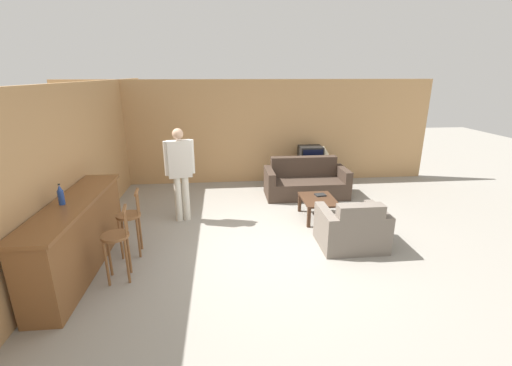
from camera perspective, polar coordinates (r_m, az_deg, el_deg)
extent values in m
plane|color=gray|center=(5.74, 2.22, -10.69)|extent=(24.00, 24.00, 0.00)
cube|color=tan|center=(8.83, -0.96, 8.47)|extent=(9.40, 0.08, 2.60)
cube|color=tan|center=(6.94, -26.04, 4.04)|extent=(0.08, 8.69, 2.60)
cube|color=brown|center=(5.55, -27.49, -8.08)|extent=(0.47, 2.54, 1.01)
cube|color=brown|center=(5.35, -28.29, -2.94)|extent=(0.55, 2.60, 0.05)
cylinder|color=brown|center=(5.00, -22.44, -8.15)|extent=(0.42, 0.42, 0.04)
cylinder|color=brown|center=(5.29, -23.24, -10.97)|extent=(0.04, 0.04, 0.64)
cylinder|color=brown|center=(5.06, -23.62, -12.34)|extent=(0.04, 0.04, 0.64)
cylinder|color=brown|center=(5.25, -20.42, -10.82)|extent=(0.04, 0.04, 0.64)
cylinder|color=brown|center=(5.03, -20.66, -12.20)|extent=(0.04, 0.04, 0.64)
cylinder|color=brown|center=(5.01, -20.77, -5.60)|extent=(0.02, 0.02, 0.33)
cylinder|color=brown|center=(4.94, -20.85, -5.93)|extent=(0.02, 0.02, 0.33)
cylinder|color=brown|center=(4.87, -20.92, -6.27)|extent=(0.02, 0.02, 0.33)
cylinder|color=brown|center=(4.81, -21.00, -6.62)|extent=(0.02, 0.02, 0.33)
cube|color=brown|center=(4.84, -21.12, -4.13)|extent=(0.09, 0.31, 0.04)
cylinder|color=brown|center=(5.62, -20.51, -5.07)|extent=(0.41, 0.41, 0.04)
cylinder|color=brown|center=(5.89, -21.24, -7.72)|extent=(0.04, 0.04, 0.64)
cylinder|color=brown|center=(5.66, -21.60, -8.83)|extent=(0.04, 0.04, 0.64)
cylinder|color=brown|center=(5.85, -18.73, -7.61)|extent=(0.04, 0.04, 0.64)
cylinder|color=brown|center=(5.62, -18.99, -8.72)|extent=(0.04, 0.04, 0.64)
cylinder|color=brown|center=(5.63, -19.00, -2.82)|extent=(0.02, 0.02, 0.33)
cylinder|color=brown|center=(5.56, -19.08, -3.08)|extent=(0.02, 0.02, 0.33)
cylinder|color=brown|center=(5.49, -19.15, -3.35)|extent=(0.02, 0.02, 0.33)
cylinder|color=brown|center=(5.42, -19.23, -3.63)|extent=(0.02, 0.02, 0.33)
cube|color=brown|center=(5.47, -19.31, -1.44)|extent=(0.07, 0.31, 0.04)
cube|color=#423328|center=(8.03, 8.32, -0.80)|extent=(1.56, 0.88, 0.39)
cube|color=#423328|center=(8.21, 7.92, 2.78)|extent=(1.56, 0.22, 0.47)
cube|color=#423328|center=(7.83, 2.25, -0.11)|extent=(0.16, 0.88, 0.65)
cube|color=#423328|center=(8.24, 14.18, 0.25)|extent=(0.16, 0.88, 0.65)
cube|color=#70665B|center=(5.93, 15.47, -8.25)|extent=(0.72, 0.83, 0.39)
cube|color=#70665B|center=(5.50, 16.94, -5.68)|extent=(0.72, 0.22, 0.45)
cube|color=#70665B|center=(6.05, 19.48, -6.84)|extent=(0.16, 0.83, 0.64)
cube|color=#70665B|center=(5.74, 11.45, -7.48)|extent=(0.16, 0.83, 0.64)
cube|color=#472D1E|center=(6.77, 10.36, -2.70)|extent=(0.64, 0.85, 0.04)
cube|color=#472D1E|center=(6.44, 8.79, -5.73)|extent=(0.06, 0.06, 0.38)
cube|color=#472D1E|center=(6.59, 13.50, -5.44)|extent=(0.06, 0.06, 0.38)
cube|color=#472D1E|center=(7.13, 7.29, -3.27)|extent=(0.06, 0.06, 0.38)
cube|color=#472D1E|center=(7.27, 11.57, -3.07)|extent=(0.06, 0.06, 0.38)
cube|color=black|center=(8.92, 8.90, 1.50)|extent=(0.99, 0.53, 0.52)
cube|color=black|center=(8.80, 9.06, 4.59)|extent=(0.57, 0.48, 0.47)
cube|color=black|center=(8.57, 9.46, 4.21)|extent=(0.50, 0.01, 0.40)
cylinder|color=#234293|center=(5.25, -29.71, -2.14)|extent=(0.08, 0.08, 0.19)
cone|color=#234293|center=(5.21, -29.94, -0.72)|extent=(0.07, 0.07, 0.08)
cylinder|color=black|center=(5.20, -30.03, -0.20)|extent=(0.03, 0.03, 0.02)
cube|color=black|center=(6.93, 10.66, -1.95)|extent=(0.22, 0.19, 0.03)
cylinder|color=brown|center=(8.94, 11.06, 3.23)|extent=(0.16, 0.16, 0.02)
cylinder|color=brown|center=(8.91, 11.11, 4.04)|extent=(0.03, 0.03, 0.23)
cone|color=beige|center=(8.86, 11.19, 5.43)|extent=(0.29, 0.29, 0.21)
cylinder|color=silver|center=(6.73, -11.57, -2.51)|extent=(0.13, 0.13, 0.88)
cylinder|color=silver|center=(6.72, -12.83, -2.65)|extent=(0.13, 0.13, 0.88)
cube|color=beige|center=(6.50, -12.65, 3.93)|extent=(0.45, 0.26, 0.69)
cylinder|color=beige|center=(6.52, -10.62, 4.35)|extent=(0.09, 0.09, 0.64)
cylinder|color=beige|center=(6.47, -14.73, 3.97)|extent=(0.09, 0.09, 0.64)
sphere|color=tan|center=(6.41, -12.93, 7.99)|extent=(0.20, 0.20, 0.20)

